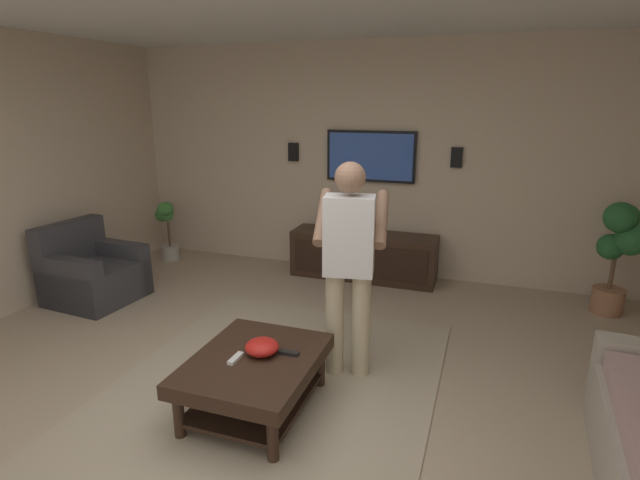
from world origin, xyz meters
TOP-DOWN VIEW (x-y plane):
  - ground_plane at (0.00, 0.00)m, footprint 7.68×7.68m
  - wall_back_tv at (3.25, 0.00)m, footprint 0.10×6.24m
  - area_rug at (0.35, 0.02)m, footprint 2.99×2.31m
  - armchair at (1.34, 2.51)m, footprint 0.86×0.87m
  - coffee_table at (0.15, 0.02)m, footprint 1.00×0.80m
  - media_console at (2.92, -0.02)m, footprint 0.45×1.70m
  - tv at (3.16, -0.02)m, footprint 0.05×1.05m
  - person_standing at (0.83, -0.44)m, footprint 0.60×0.61m
  - potted_plant_tall at (2.74, -2.60)m, footprint 0.34×0.43m
  - potted_plant_short at (2.71, 2.57)m, footprint 0.31×0.34m
  - bowl at (0.21, -0.01)m, footprint 0.23×0.23m
  - remote_white at (0.08, 0.12)m, footprint 0.15×0.05m
  - remote_black at (0.26, -0.18)m, footprint 0.05×0.15m
  - vase_round at (2.88, 0.28)m, footprint 0.22×0.22m
  - wall_speaker_left at (3.17, -0.99)m, footprint 0.06×0.12m
  - wall_speaker_right at (3.17, 0.96)m, footprint 0.06×0.12m

SIDE VIEW (x-z plane):
  - ground_plane at x=0.00m, z-range 0.00..0.00m
  - area_rug at x=0.35m, z-range 0.00..0.01m
  - media_console at x=2.92m, z-range 0.00..0.55m
  - armchair at x=1.34m, z-range -0.13..0.69m
  - coffee_table at x=0.15m, z-range 0.10..0.50m
  - remote_white at x=0.08m, z-range 0.40..0.42m
  - remote_black at x=0.26m, z-range 0.40..0.42m
  - bowl at x=0.21m, z-range 0.40..0.50m
  - potted_plant_short at x=2.71m, z-range 0.08..0.89m
  - vase_round at x=2.88m, z-range 0.55..0.77m
  - potted_plant_tall at x=2.74m, z-range 0.14..1.27m
  - person_standing at x=0.83m, z-range 0.11..1.75m
  - wall_back_tv at x=3.25m, z-range 0.00..2.70m
  - tv at x=3.16m, z-range 1.12..1.71m
  - wall_speaker_right at x=3.17m, z-range 1.32..1.54m
  - wall_speaker_left at x=3.17m, z-range 1.33..1.55m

